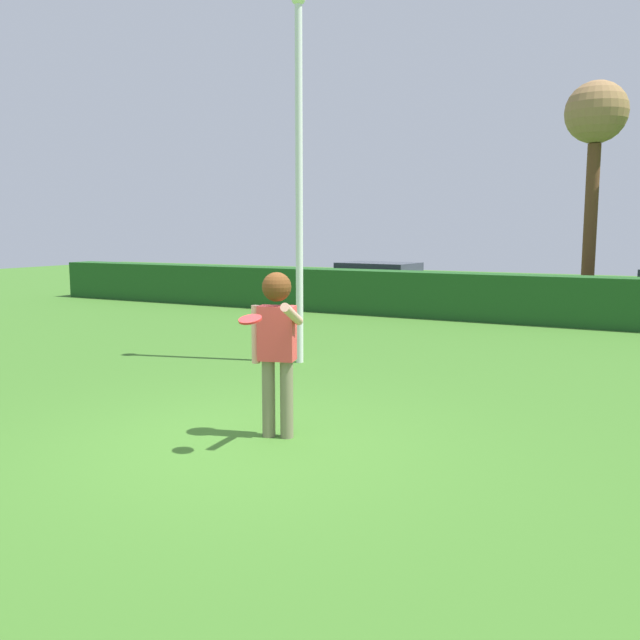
{
  "coord_description": "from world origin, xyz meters",
  "views": [
    {
      "loc": [
        3.71,
        -5.64,
        2.21
      ],
      "look_at": [
        0.15,
        1.35,
        1.15
      ],
      "focal_mm": 37.46,
      "sensor_mm": 36.0,
      "label": 1
    }
  ],
  "objects": [
    {
      "name": "parked_car_silver",
      "position": [
        -3.75,
        12.87,
        0.69
      ],
      "size": [
        4.35,
        2.15,
        1.25
      ],
      "color": "#B7B7BC",
      "rests_on": "ground"
    },
    {
      "name": "lamppost",
      "position": [
        -1.6,
        4.04,
        3.29
      ],
      "size": [
        0.24,
        0.24,
        5.95
      ],
      "color": "silver",
      "rests_on": "ground"
    },
    {
      "name": "oak_tree",
      "position": [
        1.87,
        15.06,
        5.14
      ],
      "size": [
        1.72,
        1.72,
        6.35
      ],
      "color": "brown",
      "rests_on": "ground"
    },
    {
      "name": "ground_plane",
      "position": [
        0.0,
        0.0,
        0.0
      ],
      "size": [
        60.0,
        60.0,
        0.0
      ],
      "primitive_type": "plane",
      "color": "#3A6B24"
    },
    {
      "name": "person",
      "position": [
        0.16,
        0.34,
        1.11
      ],
      "size": [
        0.7,
        0.67,
        1.77
      ],
      "color": "#797555",
      "rests_on": "ground"
    },
    {
      "name": "frisbee",
      "position": [
        0.23,
        -0.29,
        1.36
      ],
      "size": [
        0.23,
        0.22,
        0.08
      ],
      "color": "red"
    },
    {
      "name": "hedge_row",
      "position": [
        0.0,
        10.73,
        0.58
      ],
      "size": [
        27.43,
        0.9,
        1.15
      ],
      "primitive_type": "cube",
      "color": "#1E4E1D",
      "rests_on": "ground"
    }
  ]
}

